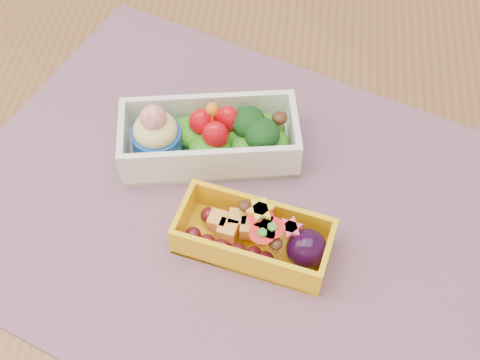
# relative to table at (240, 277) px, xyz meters

# --- Properties ---
(table) EXTENTS (1.20, 0.80, 0.75)m
(table) POSITION_rel_table_xyz_m (0.00, 0.00, 0.00)
(table) COLOR brown
(table) RESTS_ON ground
(placemat) EXTENTS (0.66, 0.58, 0.00)m
(placemat) POSITION_rel_table_xyz_m (-0.01, 0.03, 0.10)
(placemat) COLOR gray
(placemat) RESTS_ON table
(bento_white) EXTENTS (0.20, 0.11, 0.08)m
(bento_white) POSITION_rel_table_xyz_m (-0.04, 0.09, 0.13)
(bento_white) COLOR white
(bento_white) RESTS_ON placemat
(bento_yellow) EXTENTS (0.16, 0.09, 0.05)m
(bento_yellow) POSITION_rel_table_xyz_m (0.02, -0.02, 0.12)
(bento_yellow) COLOR #FFBA0D
(bento_yellow) RESTS_ON placemat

